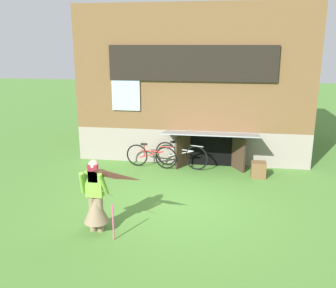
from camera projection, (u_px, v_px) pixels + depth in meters
ground_plane at (178, 202)px, 9.09m from camera, size 60.00×60.00×0.00m
log_house at (198, 79)px, 13.73m from camera, size 7.43×6.21×4.93m
person at (96, 202)px, 7.52m from camera, size 0.61×0.52×1.54m
kite at (99, 188)px, 6.81m from camera, size 0.95×1.04×1.42m
bicycle_silver at (181, 155)px, 11.54m from camera, size 1.72×0.60×0.82m
bicycle_red at (151, 156)px, 11.55m from camera, size 1.65×0.26×0.75m
wooden_crate at (258, 170)px, 10.70m from camera, size 0.41×0.35×0.46m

